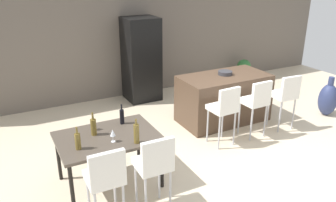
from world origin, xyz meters
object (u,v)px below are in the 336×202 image
fruit_bowl (225,73)px  wine_glass_near (93,122)px  wine_bottle_right (78,141)px  kitchen_island (223,98)px  refrigerator (141,59)px  floor_vase (328,99)px  wine_bottle_middle (122,116)px  wine_bottle_corner (93,127)px  dining_chair_near (105,176)px  bar_chair_middle (256,100)px  dining_chair_far (154,163)px  bar_chair_left (225,107)px  wine_glass_left (113,133)px  potted_plant (244,68)px  wine_bottle_far (136,133)px  dining_table (108,140)px  bar_chair_right (286,94)px

fruit_bowl → wine_glass_near: bearing=-164.0°
wine_bottle_right → kitchen_island: bearing=21.1°
refrigerator → floor_vase: bearing=-41.2°
wine_bottle_middle → wine_bottle_corner: wine_bottle_corner is taller
refrigerator → floor_vase: (2.97, -2.60, -0.58)m
wine_bottle_right → dining_chair_near: bearing=-79.1°
bar_chair_middle → dining_chair_far: (-2.44, -1.03, 0.00)m
fruit_bowl → floor_vase: fruit_bowl is taller
dining_chair_far → wine_glass_near: bearing=110.2°
wine_bottle_right → bar_chair_left: bearing=8.3°
wine_bottle_corner → refrigerator: bearing=55.7°
wine_bottle_right → fruit_bowl: size_ratio=1.11×
dining_chair_near → wine_glass_left: (0.32, 0.65, 0.17)m
bar_chair_middle → wine_bottle_corner: 2.89m
kitchen_island → dining_chair_near: 3.49m
refrigerator → potted_plant: bearing=-0.2°
wine_bottle_far → floor_vase: (4.42, 0.60, -0.54)m
floor_vase → wine_bottle_corner: bearing=-178.4°
wine_bottle_right → potted_plant: size_ratio=0.53×
dining_table → potted_plant: bearing=31.5°
bar_chair_middle → dining_chair_far: 2.64m
bar_chair_middle → dining_chair_near: 3.20m
wine_bottle_middle → wine_glass_near: size_ratio=1.71×
dining_chair_far → floor_vase: (4.40, 1.09, -0.36)m
wine_glass_near → bar_chair_right: bearing=-1.2°
bar_chair_middle → wine_bottle_far: bearing=-167.5°
dining_chair_near → floor_vase: dining_chair_near is taller
wine_bottle_middle → potted_plant: (4.33, 2.57, -0.53)m
bar_chair_middle → floor_vase: 2.00m
wine_bottle_right → fruit_bowl: (3.12, 1.24, 0.10)m
kitchen_island → bar_chair_right: 1.15m
bar_chair_right → dining_chair_near: size_ratio=1.00×
wine_glass_left → wine_glass_near: (-0.12, 0.45, 0.00)m
bar_chair_left → wine_bottle_middle: 1.75m
bar_chair_left → refrigerator: size_ratio=0.57×
dining_table → floor_vase: size_ratio=1.65×
dining_chair_near → dining_chair_far: (0.60, 0.00, 0.00)m
floor_vase → dining_chair_far: bearing=-166.1°
dining_chair_near → wine_bottle_middle: 1.28m
dining_table → dining_chair_near: dining_chair_near is taller
refrigerator → wine_glass_left: bearing=-119.3°
dining_chair_near → wine_glass_left: size_ratio=6.03×
bar_chair_left → wine_bottle_far: size_ratio=3.15×
wine_bottle_corner → bar_chair_right: bearing=1.2°
dining_chair_near → wine_bottle_corner: 0.98m
wine_bottle_middle → refrigerator: refrigerator is taller
kitchen_island → wine_glass_left: size_ratio=9.82×
dining_chair_far → wine_glass_near: size_ratio=6.03×
wine_bottle_corner → potted_plant: bearing=29.7°
dining_chair_near → refrigerator: size_ratio=0.57×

